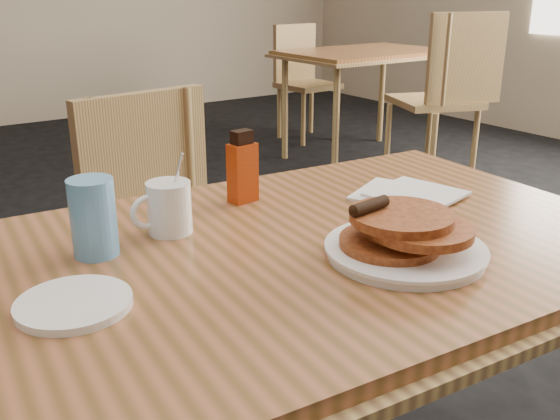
% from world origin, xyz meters
% --- Properties ---
extents(main_table, '(1.26, 0.90, 0.75)m').
position_xyz_m(main_table, '(0.00, -0.03, 0.71)').
color(main_table, '#A55F3A').
rests_on(main_table, floor).
extents(neighbor_table, '(1.12, 0.77, 0.75)m').
position_xyz_m(neighbor_table, '(2.31, 2.42, 0.70)').
color(neighbor_table, '#A55F3A').
rests_on(neighbor_table, floor).
extents(chair_main_far, '(0.46, 0.46, 0.89)m').
position_xyz_m(chair_main_far, '(0.03, 0.70, 0.53)').
color(chair_main_far, tan).
rests_on(chair_main_far, floor).
extents(chair_neighbor_far, '(0.42, 0.42, 0.88)m').
position_xyz_m(chair_neighbor_far, '(2.34, 3.17, 0.52)').
color(chair_neighbor_far, tan).
rests_on(chair_neighbor_far, floor).
extents(chair_neighbor_near, '(0.60, 0.61, 1.03)m').
position_xyz_m(chair_neighbor_near, '(2.31, 1.66, 0.62)').
color(chair_neighbor_near, tan).
rests_on(chair_neighbor_near, floor).
extents(pancake_plate, '(0.27, 0.27, 0.10)m').
position_xyz_m(pancake_plate, '(0.07, -0.18, 0.78)').
color(pancake_plate, white).
rests_on(pancake_plate, main_table).
extents(coffee_mug, '(0.11, 0.08, 0.15)m').
position_xyz_m(coffee_mug, '(-0.20, 0.14, 0.80)').
color(coffee_mug, white).
rests_on(coffee_mug, main_table).
extents(syrup_bottle, '(0.06, 0.04, 0.15)m').
position_xyz_m(syrup_bottle, '(0.00, 0.21, 0.82)').
color(syrup_bottle, maroon).
rests_on(syrup_bottle, main_table).
extents(napkin_stack, '(0.23, 0.24, 0.01)m').
position_xyz_m(napkin_stack, '(0.30, 0.04, 0.76)').
color(napkin_stack, white).
rests_on(napkin_stack, main_table).
extents(blue_tumbler, '(0.09, 0.09, 0.13)m').
position_xyz_m(blue_tumbler, '(-0.34, 0.12, 0.82)').
color(blue_tumbler, '#5EA0DD').
rests_on(blue_tumbler, main_table).
extents(side_saucer, '(0.19, 0.19, 0.01)m').
position_xyz_m(side_saucer, '(-0.43, -0.04, 0.76)').
color(side_saucer, white).
rests_on(side_saucer, main_table).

